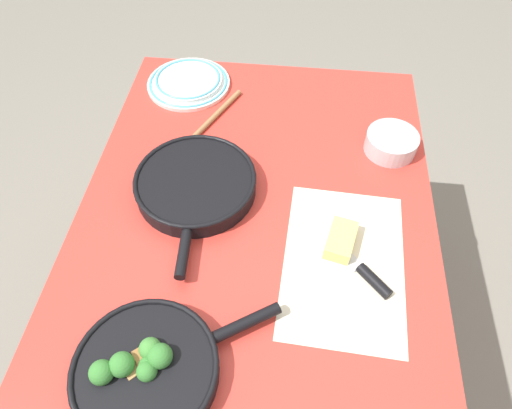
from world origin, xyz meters
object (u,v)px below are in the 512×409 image
(skillet_broccoli, at_px, (147,368))
(prep_bowl_steel, at_px, (391,143))
(skillet_eggs, at_px, (195,184))
(grater_knife, at_px, (360,268))
(wooden_spoon, at_px, (191,140))
(cheese_block, at_px, (341,240))
(dinner_plate_stack, at_px, (188,82))

(skillet_broccoli, height_order, prep_bowl_steel, skillet_broccoli)
(skillet_eggs, bearing_deg, grater_knife, 61.39)
(wooden_spoon, height_order, grater_knife, grater_knife)
(skillet_eggs, relative_size, cheese_block, 3.74)
(skillet_broccoli, bearing_deg, wooden_spoon, 61.22)
(skillet_eggs, xyz_separation_m, wooden_spoon, (-0.17, -0.05, -0.02))
(skillet_eggs, bearing_deg, wooden_spoon, -168.24)
(prep_bowl_steel, bearing_deg, skillet_eggs, -68.10)
(wooden_spoon, bearing_deg, skillet_broccoli, 29.41)
(dinner_plate_stack, bearing_deg, cheese_block, 40.65)
(wooden_spoon, distance_m, grater_knife, 0.56)
(grater_knife, xyz_separation_m, dinner_plate_stack, (-0.59, -0.49, 0.00))
(wooden_spoon, xyz_separation_m, grater_knife, (0.35, 0.44, 0.00))
(skillet_eggs, distance_m, grater_knife, 0.43)
(skillet_broccoli, distance_m, wooden_spoon, 0.61)
(skillet_eggs, relative_size, grater_knife, 2.17)
(wooden_spoon, distance_m, cheese_block, 0.49)
(skillet_eggs, distance_m, cheese_block, 0.37)
(wooden_spoon, height_order, prep_bowl_steel, prep_bowl_steel)
(wooden_spoon, bearing_deg, cheese_block, 79.64)
(grater_knife, relative_size, cheese_block, 1.73)
(wooden_spoon, xyz_separation_m, dinner_plate_stack, (-0.24, -0.05, 0.01))
(wooden_spoon, bearing_deg, skillet_eggs, 40.99)
(skillet_broccoli, xyz_separation_m, wooden_spoon, (-0.61, -0.04, -0.02))
(dinner_plate_stack, xyz_separation_m, prep_bowl_steel, (0.21, 0.58, 0.01))
(skillet_broccoli, distance_m, dinner_plate_stack, 0.85)
(skillet_eggs, height_order, cheese_block, skillet_eggs)
(grater_knife, relative_size, prep_bowl_steel, 1.41)
(skillet_broccoli, height_order, cheese_block, skillet_broccoli)
(dinner_plate_stack, height_order, prep_bowl_steel, prep_bowl_steel)
(skillet_broccoli, height_order, skillet_eggs, skillet_broccoli)
(skillet_broccoli, bearing_deg, cheese_block, 9.80)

